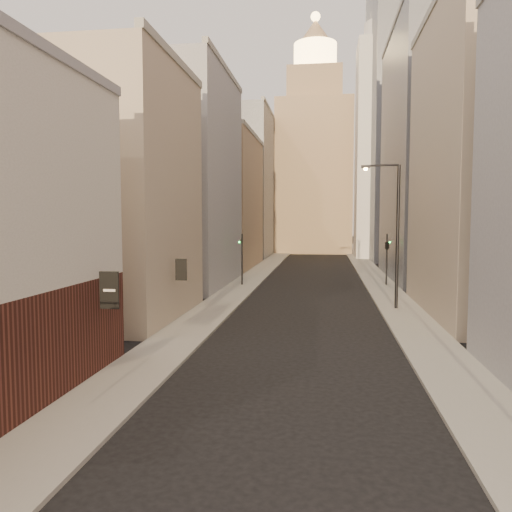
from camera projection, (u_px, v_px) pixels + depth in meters
The scene contains 14 objects.
sidewalk_left at pixel (261, 271), 60.51m from camera, with size 3.00×140.00×0.15m, color gray.
sidewalk_right at pixel (370, 272), 58.73m from camera, with size 3.00×140.00×0.15m, color gray.
left_bldg_beige at pixel (118, 194), 32.02m from camera, with size 8.00×12.00×16.00m, color tan.
left_bldg_grey at pixel (186, 181), 47.67m from camera, with size 8.00×16.00×20.00m, color gray.
left_bldg_tan at pixel (224, 203), 65.56m from camera, with size 8.00×18.00×17.00m, color tan.
left_bldg_wingrid at pixel (248, 186), 85.05m from camera, with size 8.00×20.00×24.00m, color gray.
right_bldg_beige at pixel (493, 164), 32.53m from camera, with size 8.00×16.00×20.00m, color tan.
right_bldg_wingrid at pixel (430, 156), 52.06m from camera, with size 8.00×20.00×26.00m, color gray.
highrise at pixel (435, 95), 77.93m from camera, with size 21.00×23.00×51.20m.
clock_tower at pixel (314, 159), 94.97m from camera, with size 14.00×14.00×44.90m.
white_tower at pixel (382, 142), 79.56m from camera, with size 8.00×8.00×41.50m.
streetlamp_mid at pixel (394, 227), 34.72m from camera, with size 2.66×0.62×10.20m.
traffic_light_left at pixel (242, 249), 47.29m from camera, with size 0.60×0.53×5.00m.
traffic_light_right at pixel (387, 246), 47.09m from camera, with size 0.82×0.82×5.00m.
Camera 1 is at (1.21, -4.71, 6.46)m, focal length 35.00 mm.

